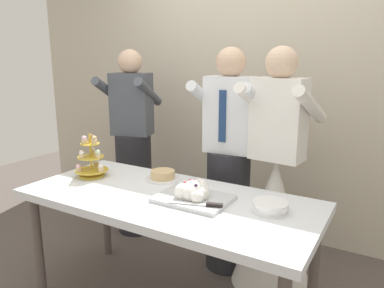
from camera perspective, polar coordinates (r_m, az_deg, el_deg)
The scene contains 9 objects.
rear_wall at distance 3.33m, azimuth 9.86°, elevation 10.76°, with size 5.20×0.10×2.90m, color beige.
dessert_table at distance 2.25m, azimuth -3.91°, elevation -9.84°, with size 1.80×0.80×0.78m.
cupcake_stand at distance 2.63m, azimuth -15.47°, elevation -2.44°, with size 0.23×0.23×0.31m.
main_cake_tray at distance 2.13m, azimuth 0.20°, elevation -7.66°, with size 0.43×0.31×0.13m.
plate_stack at distance 2.04m, azimuth 12.15°, elevation -9.51°, with size 0.20×0.20×0.05m.
round_cake at distance 2.50m, azimuth -4.57°, elevation -4.93°, with size 0.24×0.24×0.06m.
person_groom at distance 2.72m, azimuth 5.70°, elevation -4.68°, with size 0.49×0.52×1.66m.
person_bride at distance 2.63m, azimuth 12.68°, elevation -9.44°, with size 0.56×0.56×1.66m.
person_guest at distance 3.34m, azimuth -9.15°, elevation -1.42°, with size 0.57×0.59×1.66m.
Camera 1 is at (1.17, -1.70, 1.58)m, focal length 34.15 mm.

